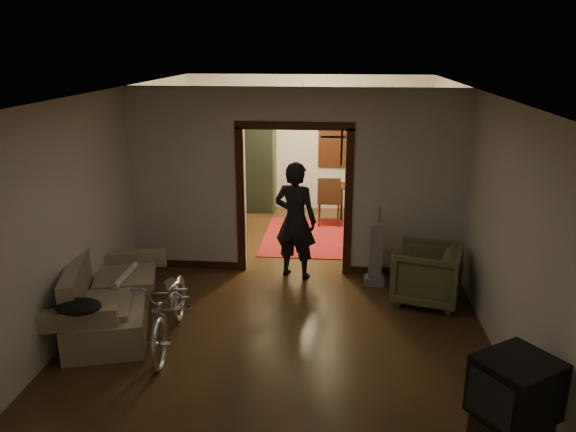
# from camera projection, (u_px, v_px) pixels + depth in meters

# --- Properties ---
(floor) EXTENTS (5.00, 8.50, 0.01)m
(floor) POSITION_uv_depth(u_px,v_px,m) (290.00, 290.00, 8.07)
(floor) COLOR #311F0F
(floor) RESTS_ON ground
(ceiling) EXTENTS (5.00, 8.50, 0.01)m
(ceiling) POSITION_uv_depth(u_px,v_px,m) (290.00, 91.00, 7.25)
(ceiling) COLOR white
(ceiling) RESTS_ON floor
(wall_back) EXTENTS (5.00, 0.02, 2.80)m
(wall_back) POSITION_uv_depth(u_px,v_px,m) (308.00, 143.00, 11.71)
(wall_back) COLOR beige
(wall_back) RESTS_ON floor
(wall_left) EXTENTS (0.02, 8.50, 2.80)m
(wall_left) POSITION_uv_depth(u_px,v_px,m) (113.00, 191.00, 7.88)
(wall_left) COLOR beige
(wall_left) RESTS_ON floor
(wall_right) EXTENTS (0.02, 8.50, 2.80)m
(wall_right) POSITION_uv_depth(u_px,v_px,m) (477.00, 200.00, 7.44)
(wall_right) COLOR beige
(wall_right) RESTS_ON floor
(partition_wall) EXTENTS (5.00, 0.14, 2.80)m
(partition_wall) POSITION_uv_depth(u_px,v_px,m) (295.00, 183.00, 8.37)
(partition_wall) COLOR beige
(partition_wall) RESTS_ON floor
(door_casing) EXTENTS (1.74, 0.20, 2.32)m
(door_casing) POSITION_uv_depth(u_px,v_px,m) (294.00, 202.00, 8.46)
(door_casing) COLOR black
(door_casing) RESTS_ON floor
(far_window) EXTENTS (0.98, 0.06, 1.28)m
(far_window) POSITION_uv_depth(u_px,v_px,m) (342.00, 137.00, 11.56)
(far_window) COLOR black
(far_window) RESTS_ON wall_back
(chandelier) EXTENTS (0.24, 0.24, 0.24)m
(chandelier) POSITION_uv_depth(u_px,v_px,m) (303.00, 106.00, 9.76)
(chandelier) COLOR #FFE0A5
(chandelier) RESTS_ON ceiling
(light_switch) EXTENTS (0.08, 0.01, 0.12)m
(light_switch) POSITION_uv_depth(u_px,v_px,m) (365.00, 195.00, 8.25)
(light_switch) COLOR silver
(light_switch) RESTS_ON partition_wall
(sofa) EXTENTS (1.39, 2.12, 0.90)m
(sofa) POSITION_uv_depth(u_px,v_px,m) (109.00, 291.00, 6.97)
(sofa) COLOR #797251
(sofa) RESTS_ON floor
(rolled_paper) EXTENTS (0.09, 0.74, 0.09)m
(rolled_paper) POSITION_uv_depth(u_px,v_px,m) (125.00, 275.00, 7.22)
(rolled_paper) COLOR beige
(rolled_paper) RESTS_ON sofa
(jacket) EXTENTS (0.50, 0.38, 0.15)m
(jacket) POSITION_uv_depth(u_px,v_px,m) (78.00, 307.00, 6.03)
(jacket) COLOR black
(jacket) RESTS_ON sofa
(bicycle) EXTENTS (0.76, 1.77, 0.91)m
(bicycle) POSITION_uv_depth(u_px,v_px,m) (170.00, 307.00, 6.53)
(bicycle) COLOR silver
(bicycle) RESTS_ON floor
(armchair) EXTENTS (1.07, 1.05, 0.79)m
(armchair) POSITION_uv_depth(u_px,v_px,m) (426.00, 274.00, 7.60)
(armchair) COLOR brown
(armchair) RESTS_ON floor
(crt_tv) EXTENTS (0.78, 0.77, 0.50)m
(crt_tv) POSITION_uv_depth(u_px,v_px,m) (516.00, 388.00, 4.47)
(crt_tv) COLOR black
(crt_tv) RESTS_ON tv_stand
(vacuum) EXTENTS (0.33, 0.28, 0.93)m
(vacuum) POSITION_uv_depth(u_px,v_px,m) (375.00, 255.00, 8.11)
(vacuum) COLOR gray
(vacuum) RESTS_ON floor
(person) EXTENTS (0.74, 0.60, 1.77)m
(person) POSITION_uv_depth(u_px,v_px,m) (295.00, 220.00, 8.29)
(person) COLOR black
(person) RESTS_ON floor
(oriental_rug) EXTENTS (1.69, 2.22, 0.02)m
(oriental_rug) POSITION_uv_depth(u_px,v_px,m) (310.00, 237.00, 10.27)
(oriental_rug) COLOR maroon
(oriental_rug) RESTS_ON floor
(locker) EXTENTS (0.95, 0.53, 1.90)m
(locker) POSITION_uv_depth(u_px,v_px,m) (252.00, 166.00, 11.70)
(locker) COLOR #25311D
(locker) RESTS_ON floor
(globe) EXTENTS (0.25, 0.25, 0.25)m
(globe) POSITION_uv_depth(u_px,v_px,m) (252.00, 118.00, 11.40)
(globe) COLOR #1E5972
(globe) RESTS_ON locker
(desk) EXTENTS (1.02, 0.77, 0.67)m
(desk) POSITION_uv_depth(u_px,v_px,m) (362.00, 202.00, 11.29)
(desk) COLOR black
(desk) RESTS_ON floor
(desk_chair) EXTENTS (0.45, 0.45, 0.97)m
(desk_chair) POSITION_uv_depth(u_px,v_px,m) (329.00, 200.00, 10.85)
(desk_chair) COLOR black
(desk_chair) RESTS_ON floor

